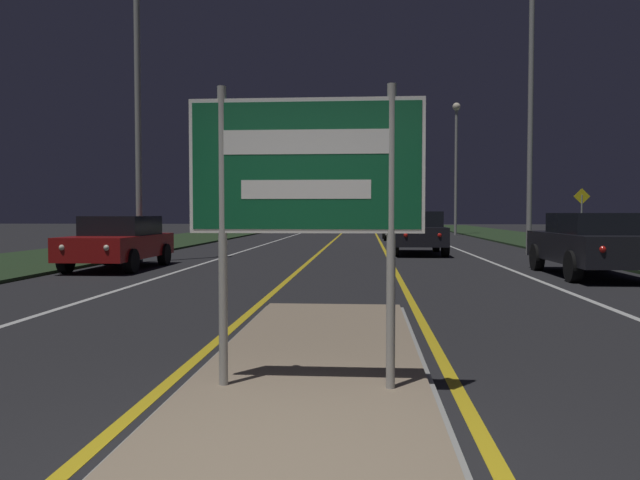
% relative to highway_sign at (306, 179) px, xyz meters
% --- Properties ---
extents(median_island, '(2.06, 9.03, 0.10)m').
position_rel_highway_sign_xyz_m(median_island, '(0.00, 0.00, -1.68)').
color(median_island, '#999993').
rests_on(median_island, ground_plane).
extents(verge_left, '(5.00, 100.00, 0.08)m').
position_rel_highway_sign_xyz_m(verge_left, '(-9.50, 18.08, -1.68)').
color(verge_left, '#23381E').
rests_on(verge_left, ground_plane).
extents(verge_right, '(5.00, 100.00, 0.08)m').
position_rel_highway_sign_xyz_m(verge_right, '(9.50, 18.08, -1.68)').
color(verge_right, '#23381E').
rests_on(verge_right, ground_plane).
extents(centre_line_yellow_left, '(0.12, 70.00, 0.01)m').
position_rel_highway_sign_xyz_m(centre_line_yellow_left, '(-1.22, 23.08, -1.72)').
color(centre_line_yellow_left, gold).
rests_on(centre_line_yellow_left, ground_plane).
extents(centre_line_yellow_right, '(0.12, 70.00, 0.01)m').
position_rel_highway_sign_xyz_m(centre_line_yellow_right, '(1.22, 23.08, -1.72)').
color(centre_line_yellow_right, gold).
rests_on(centre_line_yellow_right, ground_plane).
extents(lane_line_white_left, '(0.12, 70.00, 0.01)m').
position_rel_highway_sign_xyz_m(lane_line_white_left, '(-4.20, 23.08, -1.72)').
color(lane_line_white_left, silver).
rests_on(lane_line_white_left, ground_plane).
extents(lane_line_white_right, '(0.12, 70.00, 0.01)m').
position_rel_highway_sign_xyz_m(lane_line_white_right, '(4.20, 23.08, -1.72)').
color(lane_line_white_right, silver).
rests_on(lane_line_white_right, ground_plane).
extents(edge_line_white_left, '(0.10, 70.00, 0.01)m').
position_rel_highway_sign_xyz_m(edge_line_white_left, '(-7.20, 23.08, -1.72)').
color(edge_line_white_left, silver).
rests_on(edge_line_white_left, ground_plane).
extents(edge_line_white_right, '(0.10, 70.00, 0.01)m').
position_rel_highway_sign_xyz_m(edge_line_white_right, '(7.20, 23.08, -1.72)').
color(edge_line_white_right, silver).
rests_on(edge_line_white_right, ground_plane).
extents(highway_sign, '(1.83, 0.07, 2.34)m').
position_rel_highway_sign_xyz_m(highway_sign, '(0.00, 0.00, 0.00)').
color(highway_sign, '#9E9E99').
rests_on(highway_sign, median_island).
extents(streetlight_left_near, '(0.55, 0.55, 9.33)m').
position_rel_highway_sign_xyz_m(streetlight_left_near, '(-6.22, 13.22, 4.39)').
color(streetlight_left_near, '#9E9E99').
rests_on(streetlight_left_near, ground_plane).
extents(streetlight_right_near, '(0.61, 0.61, 10.89)m').
position_rel_highway_sign_xyz_m(streetlight_right_near, '(6.19, 17.48, 5.67)').
color(streetlight_right_near, '#9E9E99').
rests_on(streetlight_right_near, ground_plane).
extents(streetlight_right_far, '(0.53, 0.53, 8.72)m').
position_rel_highway_sign_xyz_m(streetlight_right_far, '(6.43, 37.01, 3.94)').
color(streetlight_right_far, '#9E9E99').
rests_on(streetlight_right_far, ground_plane).
extents(car_receding_0, '(1.85, 4.51, 1.46)m').
position_rel_highway_sign_xyz_m(car_receding_0, '(5.64, 9.92, -0.94)').
color(car_receding_0, black).
rests_on(car_receding_0, ground_plane).
extents(car_receding_1, '(1.88, 4.44, 1.52)m').
position_rel_highway_sign_xyz_m(car_receding_1, '(2.31, 17.53, -0.92)').
color(car_receding_1, black).
rests_on(car_receding_1, ground_plane).
extents(car_receding_2, '(1.93, 4.33, 1.32)m').
position_rel_highway_sign_xyz_m(car_receding_2, '(2.40, 29.38, -1.01)').
color(car_receding_2, silver).
rests_on(car_receding_2, ground_plane).
extents(car_approaching_0, '(1.85, 4.07, 1.38)m').
position_rel_highway_sign_xyz_m(car_approaching_0, '(-6.00, 11.13, -1.00)').
color(car_approaching_0, maroon).
rests_on(car_approaching_0, ground_plane).
extents(warning_sign, '(0.60, 0.06, 2.30)m').
position_rel_highway_sign_xyz_m(warning_sign, '(8.53, 19.13, -0.25)').
color(warning_sign, '#9E9E99').
rests_on(warning_sign, verge_right).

